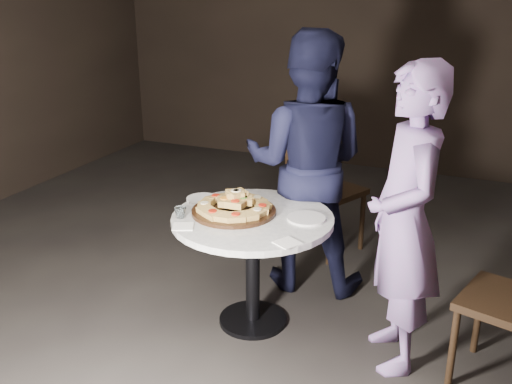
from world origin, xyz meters
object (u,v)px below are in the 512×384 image
diner_navy (306,164)px  diner_teal (405,222)px  serving_board (234,211)px  focaccia_pile (234,204)px  water_glass (180,213)px  table (253,237)px  chair_far (320,184)px

diner_navy → diner_teal: bearing=131.1°
serving_board → diner_teal: diner_teal is taller
focaccia_pile → water_glass: 0.31m
water_glass → diner_teal: size_ratio=0.04×
focaccia_pile → table: bearing=-3.0°
serving_board → diner_teal: 0.98m
chair_far → diner_navy: 0.57m
focaccia_pile → water_glass: bearing=-142.8°
focaccia_pile → chair_far: (0.19, 1.08, -0.20)m
table → chair_far: bearing=86.1°
diner_teal → table: bearing=-116.0°
diner_navy → diner_teal: 0.97m
focaccia_pile → diner_teal: diner_teal is taller
focaccia_pile → diner_navy: diner_navy is taller
diner_navy → diner_teal: diner_navy is taller
focaccia_pile → chair_far: 1.12m
serving_board → table: bearing=-1.1°
table → serving_board: bearing=178.9°
table → chair_far: chair_far is taller
chair_far → serving_board: bearing=104.3°
water_glass → chair_far: size_ratio=0.07×
serving_board → chair_far: 1.12m
water_glass → focaccia_pile: bearing=37.2°
table → water_glass: 0.44m
serving_board → diner_navy: bearing=69.0°
diner_teal → focaccia_pile: bearing=-116.2°
table → water_glass: size_ratio=15.11×
serving_board → focaccia_pile: size_ratio=1.11×
focaccia_pile → chair_far: bearing=80.0°
focaccia_pile → diner_navy: (0.23, 0.61, 0.10)m
table → focaccia_pile: bearing=177.0°
water_glass → chair_far: bearing=70.9°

